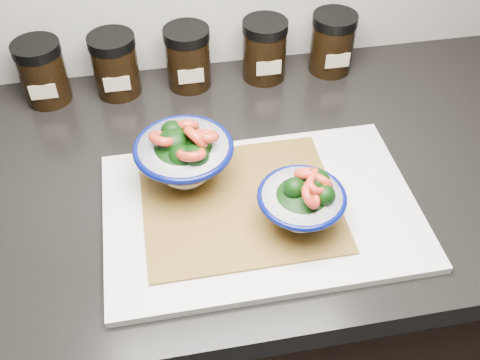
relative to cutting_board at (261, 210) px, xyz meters
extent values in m
cube|color=black|center=(-0.12, 0.10, -0.48)|extent=(3.43, 0.58, 0.86)
cube|color=black|center=(-0.12, 0.10, -0.03)|extent=(3.50, 0.60, 0.04)
cube|color=silver|center=(0.00, 0.00, 0.00)|extent=(0.45, 0.30, 0.01)
cube|color=olive|center=(-0.03, 0.01, 0.01)|extent=(0.28, 0.24, 0.00)
cylinder|color=white|center=(-0.10, 0.08, 0.02)|extent=(0.05, 0.05, 0.01)
ellipsoid|color=white|center=(-0.10, 0.08, 0.03)|extent=(0.08, 0.08, 0.04)
torus|color=#040B4E|center=(-0.10, 0.08, 0.07)|extent=(0.15, 0.15, 0.01)
torus|color=#040B4E|center=(-0.10, 0.08, 0.06)|extent=(0.12, 0.12, 0.00)
ellipsoid|color=black|center=(-0.10, 0.08, 0.06)|extent=(0.11, 0.11, 0.05)
ellipsoid|color=black|center=(-0.11, 0.08, 0.08)|extent=(0.04, 0.04, 0.03)
cylinder|color=#477233|center=(-0.11, 0.08, 0.07)|extent=(0.01, 0.02, 0.03)
ellipsoid|color=black|center=(-0.11, 0.05, 0.07)|extent=(0.04, 0.04, 0.04)
cylinder|color=#477233|center=(-0.11, 0.05, 0.06)|extent=(0.02, 0.01, 0.02)
ellipsoid|color=black|center=(-0.11, 0.11, 0.08)|extent=(0.04, 0.04, 0.04)
cylinder|color=#477233|center=(-0.11, 0.11, 0.06)|extent=(0.01, 0.02, 0.02)
ellipsoid|color=black|center=(-0.12, 0.08, 0.08)|extent=(0.04, 0.04, 0.03)
cylinder|color=#477233|center=(-0.12, 0.08, 0.07)|extent=(0.01, 0.01, 0.03)
ellipsoid|color=black|center=(-0.08, 0.05, 0.08)|extent=(0.04, 0.04, 0.03)
cylinder|color=#477233|center=(-0.08, 0.05, 0.07)|extent=(0.01, 0.01, 0.02)
torus|color=red|center=(-0.13, 0.08, 0.09)|extent=(0.06, 0.06, 0.04)
torus|color=red|center=(-0.09, 0.11, 0.08)|extent=(0.06, 0.05, 0.06)
torus|color=red|center=(-0.08, 0.07, 0.09)|extent=(0.05, 0.06, 0.05)
torus|color=red|center=(-0.07, 0.07, 0.09)|extent=(0.06, 0.05, 0.04)
torus|color=red|center=(-0.09, 0.04, 0.09)|extent=(0.06, 0.06, 0.04)
cylinder|color=#CCBC8E|center=(-0.13, 0.08, 0.08)|extent=(0.02, 0.02, 0.01)
cylinder|color=white|center=(0.05, -0.04, 0.01)|extent=(0.04, 0.04, 0.01)
ellipsoid|color=white|center=(0.05, -0.04, 0.03)|extent=(0.07, 0.07, 0.03)
torus|color=#040B4E|center=(0.05, -0.04, 0.06)|extent=(0.12, 0.12, 0.01)
torus|color=#040B4E|center=(0.05, -0.04, 0.05)|extent=(0.10, 0.10, 0.00)
ellipsoid|color=black|center=(0.05, -0.04, 0.05)|extent=(0.09, 0.09, 0.04)
ellipsoid|color=black|center=(0.04, -0.03, 0.07)|extent=(0.03, 0.03, 0.03)
cylinder|color=#477233|center=(0.04, -0.03, 0.06)|extent=(0.01, 0.01, 0.02)
ellipsoid|color=black|center=(0.07, -0.05, 0.07)|extent=(0.03, 0.03, 0.03)
cylinder|color=#477233|center=(0.07, -0.05, 0.06)|extent=(0.01, 0.01, 0.02)
ellipsoid|color=black|center=(0.07, -0.03, 0.08)|extent=(0.04, 0.04, 0.03)
cylinder|color=#477233|center=(0.07, -0.03, 0.06)|extent=(0.01, 0.01, 0.02)
torus|color=red|center=(0.06, -0.04, 0.09)|extent=(0.05, 0.05, 0.03)
torus|color=red|center=(0.06, -0.02, 0.08)|extent=(0.05, 0.04, 0.04)
torus|color=red|center=(0.06, -0.03, 0.07)|extent=(0.04, 0.03, 0.04)
torus|color=red|center=(0.07, -0.03, 0.08)|extent=(0.04, 0.04, 0.04)
torus|color=red|center=(0.05, -0.06, 0.08)|extent=(0.04, 0.05, 0.04)
cylinder|color=#CCBC8E|center=(0.05, -0.06, 0.08)|extent=(0.02, 0.02, 0.01)
cylinder|color=#CCBC8E|center=(0.06, -0.04, 0.07)|extent=(0.02, 0.02, 0.01)
cylinder|color=black|center=(-0.32, 0.34, 0.04)|extent=(0.08, 0.08, 0.09)
cylinder|color=black|center=(-0.32, 0.34, 0.10)|extent=(0.08, 0.08, 0.02)
cube|color=#C6B793|center=(-0.32, 0.30, 0.04)|extent=(0.04, 0.00, 0.03)
cylinder|color=black|center=(-0.19, 0.34, 0.04)|extent=(0.08, 0.08, 0.09)
cylinder|color=black|center=(-0.19, 0.34, 0.10)|extent=(0.08, 0.08, 0.02)
cube|color=#C6B793|center=(-0.19, 0.30, 0.04)|extent=(0.04, 0.00, 0.03)
cylinder|color=black|center=(-0.06, 0.34, 0.04)|extent=(0.08, 0.08, 0.09)
cylinder|color=black|center=(-0.06, 0.34, 0.10)|extent=(0.08, 0.08, 0.02)
cube|color=#C6B793|center=(-0.06, 0.30, 0.04)|extent=(0.04, 0.00, 0.03)
cylinder|color=black|center=(0.08, 0.34, 0.04)|extent=(0.08, 0.08, 0.09)
cylinder|color=black|center=(0.08, 0.34, 0.10)|extent=(0.08, 0.08, 0.02)
cube|color=#C6B793|center=(0.08, 0.30, 0.04)|extent=(0.04, 0.00, 0.03)
cylinder|color=black|center=(0.20, 0.34, 0.04)|extent=(0.08, 0.08, 0.09)
cylinder|color=black|center=(0.20, 0.34, 0.10)|extent=(0.08, 0.08, 0.02)
cube|color=#C6B793|center=(0.20, 0.30, 0.04)|extent=(0.05, 0.00, 0.03)
camera|label=1|loc=(-0.13, -0.53, 0.61)|focal=42.00mm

